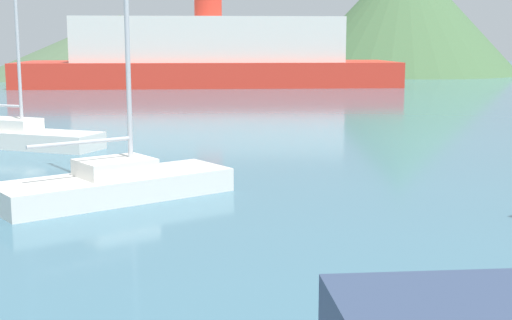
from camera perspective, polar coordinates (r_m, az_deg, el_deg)
name	(u,v)px	position (r m, az deg, el deg)	size (l,w,h in m)	color
sailboat_inner	(11,135)	(28.03, -19.01, 1.92)	(6.73, 5.78, 8.63)	white
sailboat_middle	(116,180)	(18.01, -11.16, -1.58)	(6.13, 3.84, 11.51)	white
ferry_distant	(209,56)	(62.95, -3.81, 8.32)	(33.64, 16.22, 7.48)	red
hill_central	(121,46)	(81.76, -10.76, 8.98)	(31.08, 31.08, 6.72)	#4C6647
hill_east	(404,13)	(87.96, 11.76, 11.46)	(26.86, 26.86, 14.35)	#476B42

